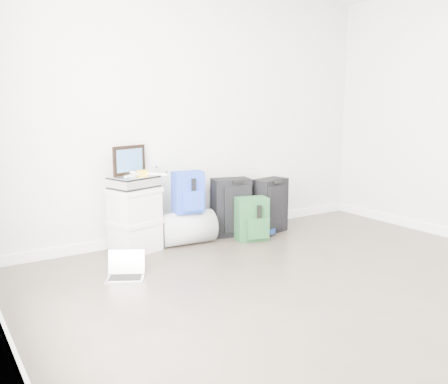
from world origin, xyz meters
TOP-DOWN VIEW (x-y plane):
  - ground at (0.00, 0.00)m, footprint 5.00×5.00m
  - room_envelope at (0.00, 0.02)m, footprint 4.52×5.02m
  - boxes_stack at (-0.85, 2.27)m, footprint 0.53×0.47m
  - briefcase at (-0.85, 2.27)m, footprint 0.49×0.42m
  - painting at (-0.85, 2.37)m, footprint 0.37×0.14m
  - drone at (-0.77, 2.25)m, footprint 0.48×0.48m
  - duffel_bag at (-0.29, 2.22)m, footprint 0.58×0.39m
  - blue_backpack at (-0.29, 2.19)m, footprint 0.33×0.26m
  - large_suitcase at (0.28, 2.24)m, footprint 0.46×0.35m
  - green_backpack at (0.36, 1.96)m, footprint 0.38×0.32m
  - carry_on at (0.74, 2.12)m, footprint 0.43×0.33m
  - shoes at (0.56, 2.07)m, footprint 0.24×0.26m
  - rolled_rug at (0.96, 2.38)m, footprint 0.19×0.19m
  - laptop at (-1.20, 1.63)m, footprint 0.38×0.34m

SIDE VIEW (x-z plane):
  - ground at x=0.00m, z-range 0.00..0.00m
  - shoes at x=0.56m, z-range 0.00..0.08m
  - laptop at x=-1.20m, z-range -0.06..0.16m
  - duffel_bag at x=-0.29m, z-range 0.00..0.34m
  - green_backpack at x=0.36m, z-range -0.01..0.46m
  - rolled_rug at x=0.96m, z-range 0.00..0.58m
  - carry_on at x=0.74m, z-range 0.00..0.62m
  - large_suitcase at x=0.28m, z-range 0.00..0.64m
  - boxes_stack at x=-0.85m, z-range 0.00..0.64m
  - blue_backpack at x=-0.29m, z-range 0.34..0.76m
  - briefcase at x=-0.85m, z-range 0.64..0.76m
  - drone at x=-0.77m, z-range 0.76..0.81m
  - painting at x=-0.85m, z-range 0.76..1.05m
  - room_envelope at x=0.00m, z-range 0.37..3.08m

